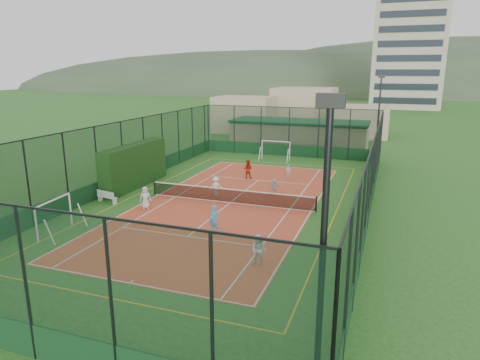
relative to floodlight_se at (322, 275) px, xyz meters
The scene contains 21 objects.
ground 19.15m from the floodlight_se, 117.39° to the left, with size 300.00×300.00×0.00m, color #215C1F.
court_slab 19.14m from the floodlight_se, 117.39° to the left, with size 11.17×23.97×0.01m, color #CA422C.
tennis_net 19.04m from the floodlight_se, 117.39° to the left, with size 11.67×0.12×1.06m, color black, non-canonical shape.
perimeter_fence 18.77m from the floodlight_se, 117.39° to the left, with size 18.12×34.12×5.00m, color black, non-canonical shape.
floodlight_se is the anchor object (origin of this frame).
floodlight_ne 33.20m from the floodlight_se, 90.00° to the left, with size 0.60×0.26×8.25m, color black, non-canonical shape.
clubhouse 39.63m from the floodlight_se, 102.56° to the left, with size 15.20×7.20×3.15m, color tan, non-canonical shape.
apartment_tower 99.26m from the floodlight_se, 88.03° to the left, with size 15.00×12.00×30.00m, color beige.
distant_hills 166.87m from the floodlight_se, 92.96° to the left, with size 200.00×60.00×24.00m, color #384C33, non-canonical shape.
hedge_left 24.84m from the floodlight_se, 133.14° to the left, with size 1.12×7.47×3.27m, color black.
white_bench 21.78m from the floodlight_se, 139.83° to the left, with size 1.58×0.43×0.89m, color white, non-canonical shape.
futsal_goal_near 17.98m from the floodlight_se, 152.22° to the left, with size 0.85×2.91×1.88m, color white, non-canonical shape.
futsal_goal_far 32.63m from the floodlight_se, 106.68° to the left, with size 2.93×0.85×1.89m, color white, non-canonical shape.
child_near_left 19.35m from the floodlight_se, 134.29° to the left, with size 0.71×0.46×1.44m, color silver.
child_near_mid 13.84m from the floodlight_se, 123.74° to the left, with size 0.58×0.38×1.58m, color #499BCF.
child_near_right 9.66m from the floodlight_se, 116.06° to the left, with size 0.73×0.57×1.50m, color silver.
child_far_left 20.77m from the floodlight_se, 119.65° to the left, with size 0.89×0.51×1.37m, color white.
child_far_right 25.45m from the floodlight_se, 104.75° to the left, with size 0.67×0.28×1.15m, color white.
child_far_back 20.87m from the floodlight_se, 107.94° to the left, with size 1.06×0.34×1.14m, color silver.
coach 25.37m from the floodlight_se, 112.40° to the left, with size 0.77×0.60×1.58m, color #AC2612.
tennis_balls 20.60m from the floodlight_se, 117.94° to the left, with size 4.07×1.10×0.07m.
Camera 1 is at (9.83, -25.69, 8.73)m, focal length 32.00 mm.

